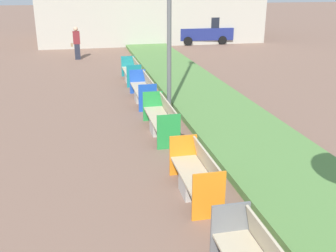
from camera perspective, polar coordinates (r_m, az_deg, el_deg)
The scene contains 7 objects.
planter_grass_strip at distance 10.95m, azimuth 11.99°, elevation -1.84°, with size 2.80×120.00×0.18m.
bench_orange_frame at distance 8.06m, azimuth 4.09°, elevation -7.55°, with size 0.65×1.89×0.94m.
bench_green_frame at distance 11.26m, azimuth -0.96°, elevation 0.77°, with size 0.65×2.37×0.94m.
bench_blue_frame at distance 14.39m, azimuth -3.59°, elevation 5.02°, with size 0.65×2.45×0.94m.
bench_teal_frame at distance 17.52m, azimuth -5.27°, elevation 7.66°, with size 0.65×2.16×0.94m.
pedestrian_walking at distance 23.23m, azimuth -13.12°, elevation 11.68°, with size 0.53×0.24×1.82m.
parked_car_distant at distance 29.19m, azimuth 4.93°, elevation 13.66°, with size 4.28×2.00×1.86m.
Camera 1 is at (-1.14, 2.77, 4.07)m, focal length 42.00 mm.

